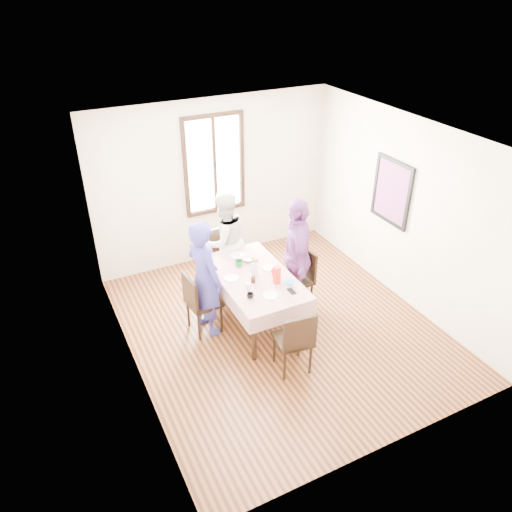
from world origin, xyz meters
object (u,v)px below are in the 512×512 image
chair_far (224,259)px  person_right (296,256)px  chair_left (204,302)px  dining_table (254,299)px  chair_right (296,280)px  person_far (224,241)px  chair_near (293,339)px  person_left (204,278)px

chair_far → person_right: 1.28m
chair_left → person_right: bearing=81.2°
dining_table → chair_right: bearing=4.0°
dining_table → person_far: size_ratio=0.98×
chair_near → chair_far: bearing=96.9°
dining_table → person_right: size_ratio=0.88×
chair_near → person_left: person_left is taller
person_left → person_right: 1.35m
dining_table → person_far: bearing=90.0°
person_far → chair_left: bearing=44.1°
chair_right → person_left: (-1.37, 0.10, 0.38)m
chair_right → person_right: bearing=87.2°
chair_left → chair_right: size_ratio=1.00×
chair_right → person_far: 1.25m
chair_near → person_right: person_right is taller
chair_right → person_left: 1.42m
chair_right → person_right: size_ratio=0.52×
chair_far → person_far: size_ratio=0.58×
chair_right → person_far: bearing=32.2°
chair_right → person_right: 0.41m
dining_table → person_left: 0.83m
chair_right → chair_near: size_ratio=1.00×
chair_left → person_left: person_left is taller
chair_left → person_left: 0.38m
person_right → chair_far: bearing=-123.6°
chair_far → person_right: bearing=115.6°
dining_table → chair_near: chair_near is taller
chair_near → person_left: (-0.67, 1.20, 0.38)m
chair_far → chair_near: size_ratio=1.00×
chair_right → chair_near: 1.30m
chair_right → dining_table: bearing=91.2°
person_left → chair_left: bearing=74.2°
chair_right → person_left: person_left is taller
person_left → person_far: bearing=-52.8°
chair_near → chair_left: bearing=126.8°
chair_far → person_right: person_right is taller
chair_near → person_right: 1.36m
chair_near → chair_right: bearing=64.8°
chair_far → person_left: size_ratio=0.55×
dining_table → person_far: person_far is taller
chair_right → chair_far: (-0.69, 1.01, 0.00)m
person_left → person_far: 1.12m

